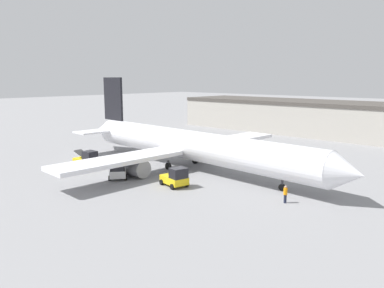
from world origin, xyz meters
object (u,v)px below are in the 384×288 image
at_px(ground_crew_worker, 285,194).
at_px(pushback_tug, 118,170).
at_px(belt_loader_truck, 87,160).
at_px(baggage_tug, 176,178).
at_px(airplane, 186,145).

bearing_deg(ground_crew_worker, pushback_tug, 72.20).
bearing_deg(belt_loader_truck, baggage_tug, 2.93).
xyz_separation_m(baggage_tug, pushback_tug, (-7.27, -2.44, 0.09)).
bearing_deg(ground_crew_worker, baggage_tug, 71.11).
relative_size(baggage_tug, pushback_tug, 0.93).
height_order(ground_crew_worker, baggage_tug, baggage_tug).
bearing_deg(baggage_tug, ground_crew_worker, 27.11).
bearing_deg(airplane, belt_loader_truck, -134.65).
xyz_separation_m(belt_loader_truck, pushback_tug, (7.66, -0.54, -0.00)).
bearing_deg(belt_loader_truck, ground_crew_worker, 6.70).
bearing_deg(belt_loader_truck, pushback_tug, -8.35).
bearing_deg(pushback_tug, ground_crew_worker, 54.71).
height_order(airplane, pushback_tug, airplane).
distance_m(ground_crew_worker, belt_loader_truck, 27.03).
relative_size(airplane, baggage_tug, 12.99).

